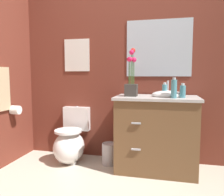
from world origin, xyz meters
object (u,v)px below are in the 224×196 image
at_px(trash_bin, 109,154).
at_px(wall_mirror, 159,48).
at_px(vanity_cabinet, 156,133).
at_px(toilet_paper_roll, 16,110).
at_px(hand_wash_bottle, 165,90).
at_px(hanging_towel, 1,89).
at_px(toilet, 70,143).
at_px(lotion_bottle, 174,89).
at_px(flower_vase, 131,82).
at_px(wall_poster, 77,55).
at_px(soap_bottle, 183,91).

bearing_deg(trash_bin, wall_mirror, 24.26).
distance_m(vanity_cabinet, toilet_paper_roll, 1.76).
bearing_deg(trash_bin, toilet_paper_roll, -169.94).
height_order(hand_wash_bottle, hanging_towel, hanging_towel).
relative_size(toilet, hand_wash_bottle, 4.26).
bearing_deg(lotion_bottle, toilet, 171.97).
bearing_deg(hand_wash_bottle, flower_vase, -175.79).
height_order(toilet, wall_poster, wall_poster).
bearing_deg(wall_poster, soap_bottle, -15.41).
xyz_separation_m(toilet, flower_vase, (0.80, -0.06, 0.80)).
bearing_deg(hanging_towel, toilet, 28.05).
xyz_separation_m(lotion_bottle, hand_wash_bottle, (-0.10, 0.15, -0.03)).
height_order(hand_wash_bottle, wall_poster, wall_poster).
bearing_deg(soap_bottle, hanging_towel, -172.69).
bearing_deg(flower_vase, wall_poster, 157.87).
bearing_deg(vanity_cabinet, hand_wash_bottle, -1.04).
bearing_deg(wall_mirror, vanity_cabinet, -89.48).
distance_m(trash_bin, hanging_towel, 1.51).
relative_size(wall_poster, toilet_paper_roll, 3.92).
height_order(vanity_cabinet, flower_vase, flower_vase).
relative_size(toilet, wall_poster, 1.60).
relative_size(vanity_cabinet, toilet_paper_roll, 9.57).
relative_size(toilet, lotion_bottle, 3.14).
bearing_deg(vanity_cabinet, flower_vase, -174.32).
bearing_deg(wall_mirror, flower_vase, -132.06).
height_order(toilet, flower_vase, flower_vase).
distance_m(lotion_bottle, hanging_towel, 1.98).
relative_size(flower_vase, wall_poster, 1.28).
bearing_deg(vanity_cabinet, toilet_paper_roll, -174.40).
relative_size(vanity_cabinet, hand_wash_bottle, 6.50).
distance_m(vanity_cabinet, wall_poster, 1.47).
bearing_deg(hand_wash_bottle, vanity_cabinet, 178.96).
relative_size(hand_wash_bottle, toilet_paper_roll, 1.47).
bearing_deg(hanging_towel, vanity_cabinet, 10.97).
distance_m(trash_bin, toilet_paper_roll, 1.30).
bearing_deg(toilet_paper_roll, hand_wash_bottle, 5.29).
xyz_separation_m(flower_vase, lotion_bottle, (0.47, -0.12, -0.07)).
relative_size(wall_mirror, toilet_paper_roll, 7.27).
relative_size(lotion_bottle, wall_mirror, 0.28).
bearing_deg(hanging_towel, wall_poster, 42.45).
bearing_deg(trash_bin, lotion_bottle, -14.02).
distance_m(lotion_bottle, wall_poster, 1.41).
relative_size(lotion_bottle, toilet_paper_roll, 2.00).
bearing_deg(lotion_bottle, flower_vase, 165.40).
xyz_separation_m(flower_vase, toilet_paper_roll, (-1.44, -0.14, -0.36)).
bearing_deg(wall_poster, trash_bin, -26.66).
height_order(lotion_bottle, wall_mirror, wall_mirror).
bearing_deg(soap_bottle, wall_poster, 164.59).
xyz_separation_m(soap_bottle, wall_poster, (-1.36, 0.38, 0.44)).
distance_m(lotion_bottle, trash_bin, 1.14).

